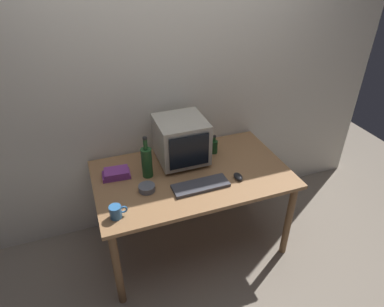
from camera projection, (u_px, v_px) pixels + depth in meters
ground_plane at (192, 240)px, 3.02m from camera, size 6.00×6.00×0.00m
back_wall at (171, 88)px, 2.75m from camera, size 4.00×0.08×2.50m
desk at (192, 181)px, 2.67m from camera, size 1.50×0.89×0.74m
crt_monitor at (181, 140)px, 2.67m from camera, size 0.38×0.39×0.37m
keyboard at (201, 186)px, 2.47m from camera, size 0.42×0.16×0.02m
computer_mouse at (238, 177)px, 2.55m from camera, size 0.06×0.10×0.04m
bottle_tall at (147, 161)px, 2.52m from camera, size 0.08×0.08×0.35m
bottle_short at (214, 146)px, 2.84m from camera, size 0.06×0.06×0.17m
book_stack at (116, 173)px, 2.56m from camera, size 0.22×0.14×0.06m
mug at (116, 212)px, 2.18m from camera, size 0.12×0.08×0.09m
cd_spindle at (147, 188)px, 2.43m from camera, size 0.12×0.12×0.04m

